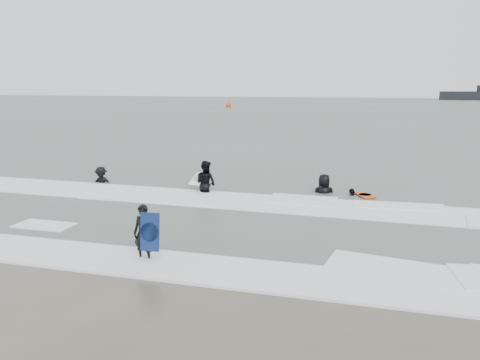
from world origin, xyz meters
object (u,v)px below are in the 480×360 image
(surfer_right_near, at_px, (352,197))
(surfer_centre, at_px, (145,261))
(surfer_breaker, at_px, (102,184))
(surfer_right_far, at_px, (324,194))
(surfer_wading, at_px, (206,193))
(buoy, at_px, (228,105))

(surfer_right_near, bearing_deg, surfer_centre, 25.22)
(surfer_centre, distance_m, surfer_breaker, 10.22)
(surfer_right_far, bearing_deg, surfer_wading, -1.45)
(surfer_centre, height_order, buoy, buoy)
(surfer_right_near, distance_m, surfer_right_far, 1.16)
(surfer_breaker, distance_m, surfer_right_near, 11.07)
(surfer_right_near, relative_size, surfer_right_far, 0.75)
(surfer_centre, xyz_separation_m, surfer_right_near, (4.69, 8.65, 0.00))
(surfer_breaker, bearing_deg, surfer_right_near, -7.06)
(buoy, bearing_deg, surfer_right_far, -69.25)
(surfer_right_far, bearing_deg, surfer_breaker, -11.30)
(surfer_wading, relative_size, surfer_right_near, 1.29)
(surfer_breaker, relative_size, surfer_right_near, 1.10)
(surfer_centre, xyz_separation_m, buoy, (-23.30, 79.69, 0.42))
(surfer_wading, height_order, surfer_right_near, surfer_wading)
(surfer_right_far, xyz_separation_m, buoy, (-26.85, 70.87, 0.42))
(surfer_wading, bearing_deg, surfer_right_near, -147.64)
(surfer_breaker, height_order, surfer_right_far, surfer_right_far)
(surfer_centre, xyz_separation_m, surfer_breaker, (-6.36, 7.99, 0.00))
(surfer_centre, height_order, surfer_right_near, surfer_centre)
(buoy, bearing_deg, surfer_wading, -72.93)
(surfer_breaker, bearing_deg, surfer_right_far, -5.72)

